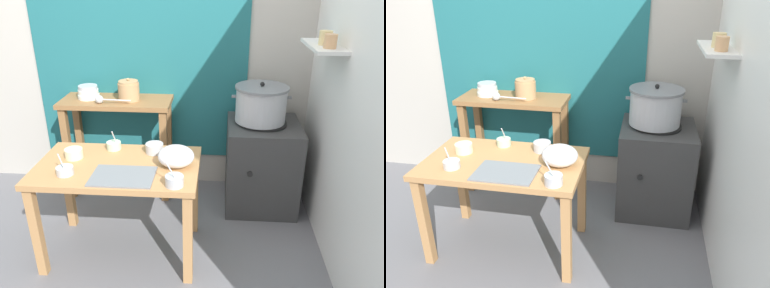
# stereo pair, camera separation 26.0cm
# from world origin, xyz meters

# --- Properties ---
(ground_plane) EXTENTS (9.00, 9.00, 0.00)m
(ground_plane) POSITION_xyz_m (0.00, 0.00, 0.00)
(ground_plane) COLOR slate
(wall_back) EXTENTS (4.40, 0.12, 2.60)m
(wall_back) POSITION_xyz_m (0.08, 1.10, 1.30)
(wall_back) COLOR #B2ADA3
(wall_back) RESTS_ON ground
(wall_right) EXTENTS (0.30, 3.20, 2.60)m
(wall_right) POSITION_xyz_m (1.40, 0.20, 1.30)
(wall_right) COLOR white
(wall_right) RESTS_ON ground
(prep_table) EXTENTS (1.10, 0.66, 0.72)m
(prep_table) POSITION_xyz_m (-0.11, -0.03, 0.61)
(prep_table) COLOR #B27F4C
(prep_table) RESTS_ON ground
(back_shelf_table) EXTENTS (0.96, 0.40, 0.90)m
(back_shelf_table) POSITION_xyz_m (-0.34, 0.83, 0.68)
(back_shelf_table) COLOR olive
(back_shelf_table) RESTS_ON ground
(stove_block) EXTENTS (0.60, 0.61, 0.78)m
(stove_block) POSITION_xyz_m (0.94, 0.70, 0.38)
(stove_block) COLOR #383838
(stove_block) RESTS_ON ground
(steamer_pot) EXTENTS (0.48, 0.43, 0.33)m
(steamer_pot) POSITION_xyz_m (0.90, 0.72, 0.93)
(steamer_pot) COLOR #B7BABF
(steamer_pot) RESTS_ON stove_block
(clay_pot) EXTENTS (0.18, 0.18, 0.19)m
(clay_pot) POSITION_xyz_m (-0.22, 0.83, 0.98)
(clay_pot) COLOR tan
(clay_pot) RESTS_ON back_shelf_table
(bowl_stack_enamel) EXTENTS (0.19, 0.19, 0.11)m
(bowl_stack_enamel) POSITION_xyz_m (-0.58, 0.85, 0.95)
(bowl_stack_enamel) COLOR silver
(bowl_stack_enamel) RESTS_ON back_shelf_table
(ladle) EXTENTS (0.31, 0.07, 0.07)m
(ladle) POSITION_xyz_m (-0.43, 0.72, 0.94)
(ladle) COLOR #B7BABF
(ladle) RESTS_ON back_shelf_table
(serving_tray) EXTENTS (0.40, 0.28, 0.01)m
(serving_tray) POSITION_xyz_m (-0.03, -0.20, 0.72)
(serving_tray) COLOR slate
(serving_tray) RESTS_ON prep_table
(plastic_bag) EXTENTS (0.24, 0.22, 0.14)m
(plastic_bag) POSITION_xyz_m (0.29, -0.03, 0.79)
(plastic_bag) COLOR white
(plastic_bag) RESTS_ON prep_table
(prep_bowl_0) EXTENTS (0.10, 0.10, 0.15)m
(prep_bowl_0) POSITION_xyz_m (-0.20, 0.21, 0.75)
(prep_bowl_0) COLOR #B7D1AD
(prep_bowl_0) RESTS_ON prep_table
(prep_bowl_1) EXTENTS (0.13, 0.13, 0.07)m
(prep_bowl_1) POSITION_xyz_m (0.11, 0.17, 0.76)
(prep_bowl_1) COLOR #B7BABF
(prep_bowl_1) RESTS_ON prep_table
(prep_bowl_2) EXTENTS (0.12, 0.12, 0.07)m
(prep_bowl_2) POSITION_xyz_m (-0.44, 0.04, 0.76)
(prep_bowl_2) COLOR beige
(prep_bowl_2) RESTS_ON prep_table
(prep_bowl_3) EXTENTS (0.11, 0.11, 0.15)m
(prep_bowl_3) POSITION_xyz_m (-0.41, -0.19, 0.75)
(prep_bowl_3) COLOR #B7BABF
(prep_bowl_3) RESTS_ON prep_table
(prep_bowl_4) EXTENTS (0.11, 0.11, 0.16)m
(prep_bowl_4) POSITION_xyz_m (0.30, -0.28, 0.76)
(prep_bowl_4) COLOR #B7BABF
(prep_bowl_4) RESTS_ON prep_table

